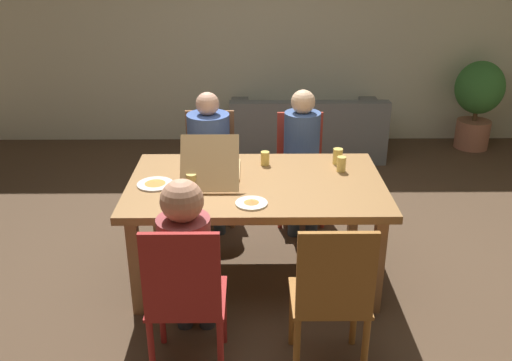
{
  "coord_description": "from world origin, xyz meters",
  "views": [
    {
      "loc": [
        -0.04,
        -3.5,
        2.28
      ],
      "look_at": [
        0.0,
        0.1,
        0.72
      ],
      "focal_mm": 38.72,
      "sensor_mm": 36.0,
      "label": 1
    }
  ],
  "objects_px": {
    "person_0": "(187,255)",
    "chair_1": "(300,161)",
    "pizza_box_0": "(212,168)",
    "potted_plant": "(478,98)",
    "dining_table": "(256,192)",
    "person_1": "(302,148)",
    "plate_0": "(155,184)",
    "chair_3": "(332,296)",
    "plate_1": "(251,203)",
    "chair_2": "(210,162)",
    "drinking_glass_2": "(265,158)",
    "person_2": "(209,148)",
    "drinking_glass_0": "(338,156)",
    "drinking_glass_1": "(341,164)",
    "couch": "(306,133)",
    "drinking_glass_3": "(192,183)",
    "chair_0": "(185,295)"
  },
  "relations": [
    {
      "from": "person_0",
      "to": "chair_1",
      "type": "height_order",
      "value": "person_0"
    },
    {
      "from": "pizza_box_0",
      "to": "potted_plant",
      "type": "relative_size",
      "value": 0.58
    },
    {
      "from": "dining_table",
      "to": "potted_plant",
      "type": "xyz_separation_m",
      "value": [
        2.62,
        2.75,
        -0.07
      ]
    },
    {
      "from": "person_1",
      "to": "plate_0",
      "type": "xyz_separation_m",
      "value": [
        -1.09,
        -0.92,
        0.09
      ]
    },
    {
      "from": "person_0",
      "to": "dining_table",
      "type": "bearing_deg",
      "value": 65.47
    },
    {
      "from": "chair_3",
      "to": "pizza_box_0",
      "type": "height_order",
      "value": "pizza_box_0"
    },
    {
      "from": "person_1",
      "to": "plate_1",
      "type": "xyz_separation_m",
      "value": [
        -0.43,
        -1.23,
        0.09
      ]
    },
    {
      "from": "person_1",
      "to": "chair_3",
      "type": "height_order",
      "value": "person_1"
    },
    {
      "from": "chair_2",
      "to": "drinking_glass_2",
      "type": "bearing_deg",
      "value": -56.62
    },
    {
      "from": "person_2",
      "to": "drinking_glass_2",
      "type": "bearing_deg",
      "value": -50.71
    },
    {
      "from": "plate_0",
      "to": "chair_1",
      "type": "bearing_deg",
      "value": 44.89
    },
    {
      "from": "chair_3",
      "to": "pizza_box_0",
      "type": "relative_size",
      "value": 1.6
    },
    {
      "from": "person_0",
      "to": "plate_0",
      "type": "relative_size",
      "value": 4.75
    },
    {
      "from": "chair_2",
      "to": "plate_0",
      "type": "distance_m",
      "value": 1.13
    },
    {
      "from": "chair_2",
      "to": "chair_3",
      "type": "bearing_deg",
      "value": -68.81
    },
    {
      "from": "dining_table",
      "to": "chair_2",
      "type": "xyz_separation_m",
      "value": [
        -0.39,
        1.01,
        -0.17
      ]
    },
    {
      "from": "dining_table",
      "to": "person_0",
      "type": "xyz_separation_m",
      "value": [
        -0.39,
        -0.86,
        0.01
      ]
    },
    {
      "from": "drinking_glass_0",
      "to": "drinking_glass_1",
      "type": "distance_m",
      "value": 0.15
    },
    {
      "from": "plate_1",
      "to": "couch",
      "type": "relative_size",
      "value": 0.12
    },
    {
      "from": "pizza_box_0",
      "to": "drinking_glass_2",
      "type": "xyz_separation_m",
      "value": [
        0.38,
        0.19,
        0.0
      ]
    },
    {
      "from": "person_0",
      "to": "chair_3",
      "type": "bearing_deg",
      "value": -11.95
    },
    {
      "from": "chair_1",
      "to": "couch",
      "type": "xyz_separation_m",
      "value": [
        0.2,
        1.51,
        -0.24
      ]
    },
    {
      "from": "drinking_glass_1",
      "to": "drinking_glass_2",
      "type": "bearing_deg",
      "value": 166.53
    },
    {
      "from": "plate_0",
      "to": "drinking_glass_3",
      "type": "distance_m",
      "value": 0.29
    },
    {
      "from": "drinking_glass_1",
      "to": "couch",
      "type": "height_order",
      "value": "drinking_glass_1"
    },
    {
      "from": "pizza_box_0",
      "to": "couch",
      "type": "height_order",
      "value": "pizza_box_0"
    },
    {
      "from": "drinking_glass_2",
      "to": "potted_plant",
      "type": "distance_m",
      "value": 3.53
    },
    {
      "from": "drinking_glass_0",
      "to": "potted_plant",
      "type": "xyz_separation_m",
      "value": [
        2.01,
        2.42,
        -0.2
      ]
    },
    {
      "from": "plate_1",
      "to": "drinking_glass_3",
      "type": "xyz_separation_m",
      "value": [
        -0.39,
        0.2,
        0.05
      ]
    },
    {
      "from": "chair_1",
      "to": "potted_plant",
      "type": "xyz_separation_m",
      "value": [
        2.22,
        1.72,
        0.11
      ]
    },
    {
      "from": "plate_0",
      "to": "drinking_glass_3",
      "type": "relative_size",
      "value": 1.97
    },
    {
      "from": "pizza_box_0",
      "to": "chair_3",
      "type": "bearing_deg",
      "value": -58.48
    },
    {
      "from": "potted_plant",
      "to": "plate_1",
      "type": "bearing_deg",
      "value": -130.43
    },
    {
      "from": "person_0",
      "to": "potted_plant",
      "type": "height_order",
      "value": "person_0"
    },
    {
      "from": "person_0",
      "to": "plate_1",
      "type": "xyz_separation_m",
      "value": [
        0.36,
        0.5,
        0.08
      ]
    },
    {
      "from": "chair_0",
      "to": "chair_2",
      "type": "bearing_deg",
      "value": 90.0
    },
    {
      "from": "person_1",
      "to": "chair_2",
      "type": "relative_size",
      "value": 1.24
    },
    {
      "from": "dining_table",
      "to": "drinking_glass_0",
      "type": "bearing_deg",
      "value": 28.48
    },
    {
      "from": "person_0",
      "to": "chair_3",
      "type": "xyz_separation_m",
      "value": [
        0.79,
        -0.17,
        -0.16
      ]
    },
    {
      "from": "chair_0",
      "to": "plate_1",
      "type": "relative_size",
      "value": 4.74
    },
    {
      "from": "couch",
      "to": "person_2",
      "type": "bearing_deg",
      "value": -120.75
    },
    {
      "from": "dining_table",
      "to": "person_1",
      "type": "xyz_separation_m",
      "value": [
        0.4,
        0.87,
        0.0
      ]
    },
    {
      "from": "person_0",
      "to": "chair_3",
      "type": "height_order",
      "value": "person_0"
    },
    {
      "from": "person_1",
      "to": "plate_0",
      "type": "distance_m",
      "value": 1.43
    },
    {
      "from": "pizza_box_0",
      "to": "plate_0",
      "type": "xyz_separation_m",
      "value": [
        -0.38,
        -0.18,
        -0.04
      ]
    },
    {
      "from": "drinking_glass_2",
      "to": "pizza_box_0",
      "type": "bearing_deg",
      "value": -153.74
    },
    {
      "from": "chair_0",
      "to": "drinking_glass_2",
      "type": "relative_size",
      "value": 9.44
    },
    {
      "from": "drinking_glass_1",
      "to": "couch",
      "type": "bearing_deg",
      "value": 90.39
    },
    {
      "from": "pizza_box_0",
      "to": "drinking_glass_0",
      "type": "relative_size",
      "value": 5.17
    },
    {
      "from": "chair_1",
      "to": "person_0",
      "type": "bearing_deg",
      "value": -112.67
    }
  ]
}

